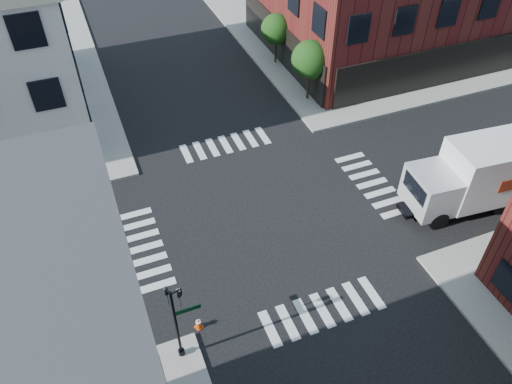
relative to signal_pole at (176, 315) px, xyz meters
name	(u,v)px	position (x,y,z in m)	size (l,w,h in m)	color
ground	(266,213)	(6.72, 6.68, -2.86)	(120.00, 120.00, 0.00)	black
sidewalk_ne	(382,15)	(27.72, 27.68, -2.78)	(30.00, 30.00, 0.15)	gray
tree_near	(311,61)	(14.28, 16.65, 0.30)	(2.69, 2.69, 4.49)	black
tree_far	(277,31)	(14.28, 22.65, 0.02)	(2.43, 2.43, 4.07)	black
signal_pole	(176,315)	(0.00, 0.00, 0.00)	(1.29, 1.24, 4.60)	black
box_truck	(489,172)	(18.66, 3.07, -0.70)	(9.32, 3.54, 4.14)	silver
traffic_cone	(198,323)	(1.02, 0.98, -2.56)	(0.45, 0.45, 0.63)	#D33E09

